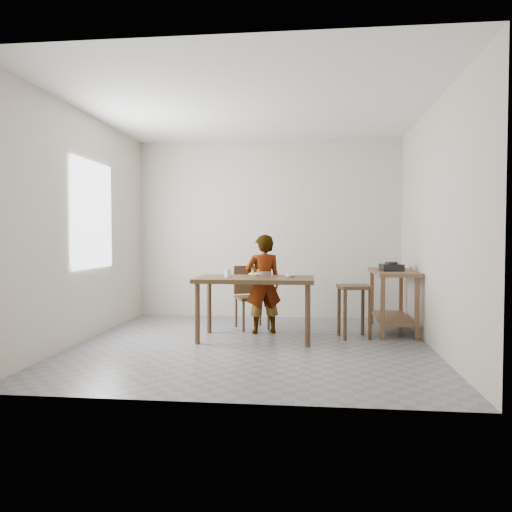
# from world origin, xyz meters

# --- Properties ---
(floor) EXTENTS (4.00, 4.00, 0.04)m
(floor) POSITION_xyz_m (0.00, 0.00, -0.02)
(floor) COLOR slate
(floor) RESTS_ON ground
(ceiling) EXTENTS (4.00, 4.00, 0.04)m
(ceiling) POSITION_xyz_m (0.00, 0.00, 2.72)
(ceiling) COLOR white
(ceiling) RESTS_ON wall_back
(wall_back) EXTENTS (4.00, 0.04, 2.70)m
(wall_back) POSITION_xyz_m (0.00, 2.02, 1.35)
(wall_back) COLOR beige
(wall_back) RESTS_ON ground
(wall_front) EXTENTS (4.00, 0.04, 2.70)m
(wall_front) POSITION_xyz_m (0.00, -2.02, 1.35)
(wall_front) COLOR beige
(wall_front) RESTS_ON ground
(wall_left) EXTENTS (0.04, 4.00, 2.70)m
(wall_left) POSITION_xyz_m (-2.02, 0.00, 1.35)
(wall_left) COLOR beige
(wall_left) RESTS_ON ground
(wall_right) EXTENTS (0.04, 4.00, 2.70)m
(wall_right) POSITION_xyz_m (2.02, 0.00, 1.35)
(wall_right) COLOR beige
(wall_right) RESTS_ON ground
(window_pane) EXTENTS (0.02, 1.10, 1.30)m
(window_pane) POSITION_xyz_m (-1.97, 0.20, 1.50)
(window_pane) COLOR white
(window_pane) RESTS_ON wall_left
(dining_table) EXTENTS (1.40, 0.80, 0.75)m
(dining_table) POSITION_xyz_m (0.00, 0.30, 0.38)
(dining_table) COLOR #432F1B
(dining_table) RESTS_ON floor
(prep_counter) EXTENTS (0.50, 1.20, 0.80)m
(prep_counter) POSITION_xyz_m (1.72, 1.00, 0.40)
(prep_counter) COLOR brown
(prep_counter) RESTS_ON floor
(child) EXTENTS (0.53, 0.43, 1.26)m
(child) POSITION_xyz_m (0.06, 0.71, 0.63)
(child) COLOR white
(child) RESTS_ON floor
(dining_chair) EXTENTS (0.54, 0.54, 0.84)m
(dining_chair) POSITION_xyz_m (-0.12, 1.00, 0.42)
(dining_chair) COLOR #432F1B
(dining_chair) RESTS_ON floor
(stool) EXTENTS (0.43, 0.43, 0.65)m
(stool) POSITION_xyz_m (1.19, 0.53, 0.32)
(stool) COLOR #432F1B
(stool) RESTS_ON floor
(glass_tumbler) EXTENTS (0.10, 0.10, 0.09)m
(glass_tumbler) POSITION_xyz_m (-0.33, 0.28, 0.80)
(glass_tumbler) COLOR white
(glass_tumbler) RESTS_ON dining_table
(small_bowl) EXTENTS (0.14, 0.14, 0.04)m
(small_bowl) POSITION_xyz_m (0.42, 0.34, 0.77)
(small_bowl) COLOR white
(small_bowl) RESTS_ON dining_table
(banana) EXTENTS (0.19, 0.17, 0.06)m
(banana) POSITION_xyz_m (-0.03, 0.49, 0.78)
(banana) COLOR gold
(banana) RESTS_ON dining_table
(serving_bowl) EXTENTS (0.23, 0.23, 0.06)m
(serving_bowl) POSITION_xyz_m (1.77, 1.22, 0.83)
(serving_bowl) COLOR white
(serving_bowl) RESTS_ON prep_counter
(gas_burner) EXTENTS (0.29, 0.29, 0.09)m
(gas_burner) POSITION_xyz_m (1.68, 0.85, 0.84)
(gas_burner) COLOR black
(gas_burner) RESTS_ON prep_counter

